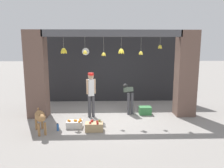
% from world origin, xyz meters
% --- Properties ---
extents(ground_plane, '(60.00, 60.00, 0.00)m').
position_xyz_m(ground_plane, '(0.00, 0.00, 0.00)').
color(ground_plane, gray).
extents(shop_back_wall, '(6.75, 0.12, 3.14)m').
position_xyz_m(shop_back_wall, '(0.00, 2.54, 1.57)').
color(shop_back_wall, '#232326').
rests_on(shop_back_wall, ground_plane).
extents(shop_pillar_left, '(0.70, 0.60, 3.14)m').
position_xyz_m(shop_pillar_left, '(-2.73, 0.30, 1.57)').
color(shop_pillar_left, brown).
rests_on(shop_pillar_left, ground_plane).
extents(shop_pillar_right, '(0.70, 0.60, 3.14)m').
position_xyz_m(shop_pillar_right, '(2.73, 0.30, 1.57)').
color(shop_pillar_right, brown).
rests_on(shop_pillar_right, ground_plane).
extents(storefront_awning, '(4.85, 0.26, 0.92)m').
position_xyz_m(storefront_awning, '(-0.02, 0.12, 2.99)').
color(storefront_awning, '#4C4C51').
extents(dog, '(0.60, 1.01, 0.72)m').
position_xyz_m(dog, '(-2.19, -1.30, 0.49)').
color(dog, '#9E7042').
rests_on(dog, ground_plane).
extents(shopkeeper, '(0.33, 0.29, 1.64)m').
position_xyz_m(shopkeeper, '(-0.77, 0.15, 0.96)').
color(shopkeeper, '#424247').
rests_on(shopkeeper, ground_plane).
extents(worker_stooping, '(0.36, 0.82, 1.08)m').
position_xyz_m(worker_stooping, '(0.65, 0.66, 0.72)').
color(worker_stooping, '#424247').
rests_on(worker_stooping, ground_plane).
extents(fruit_crate_oranges, '(0.50, 0.35, 0.28)m').
position_xyz_m(fruit_crate_oranges, '(-1.24, -0.89, 0.11)').
color(fruit_crate_oranges, silver).
rests_on(fruit_crate_oranges, ground_plane).
extents(fruit_crate_apples, '(0.54, 0.33, 0.32)m').
position_xyz_m(fruit_crate_apples, '(-0.60, -1.18, 0.13)').
color(fruit_crate_apples, tan).
rests_on(fruit_crate_apples, ground_plane).
extents(produce_box_green, '(0.46, 0.33, 0.30)m').
position_xyz_m(produce_box_green, '(1.27, 0.41, 0.15)').
color(produce_box_green, '#387A42').
rests_on(produce_box_green, ground_plane).
extents(water_bottle, '(0.07, 0.07, 0.24)m').
position_xyz_m(water_bottle, '(-1.72, -1.15, 0.11)').
color(water_bottle, '#2D60AD').
rests_on(water_bottle, ground_plane).
extents(wall_clock, '(0.35, 0.03, 0.35)m').
position_xyz_m(wall_clock, '(-1.14, 2.47, 2.33)').
color(wall_clock, black).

